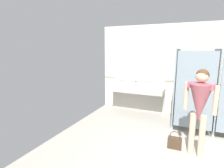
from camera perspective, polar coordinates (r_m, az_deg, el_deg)
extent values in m
cube|color=beige|center=(5.88, 28.25, 3.48)|extent=(6.57, 0.12, 2.78)
cube|color=#9E937F|center=(5.86, 28.00, 0.10)|extent=(6.57, 0.01, 0.06)
cube|color=#B2ADA3|center=(5.82, 7.52, -1.78)|extent=(1.77, 0.58, 0.14)
cube|color=#B2ADA3|center=(6.15, 8.09, -5.05)|extent=(1.77, 0.08, 0.68)
cube|color=beige|center=(5.93, 3.33, -1.28)|extent=(0.42, 0.32, 0.11)
cylinder|color=silver|center=(6.12, 4.10, 0.09)|extent=(0.04, 0.04, 0.11)
cylinder|color=silver|center=(6.06, 3.93, 0.42)|extent=(0.03, 0.11, 0.03)
sphere|color=silver|center=(6.11, 4.74, -0.17)|extent=(0.04, 0.04, 0.04)
cube|color=beige|center=(5.68, 11.72, -2.02)|extent=(0.42, 0.32, 0.11)
cylinder|color=silver|center=(5.88, 12.24, -0.56)|extent=(0.04, 0.04, 0.11)
cylinder|color=silver|center=(5.82, 12.15, -0.22)|extent=(0.03, 0.11, 0.03)
sphere|color=silver|center=(5.88, 12.92, -0.84)|extent=(0.04, 0.04, 0.04)
cube|color=silver|center=(5.99, 8.53, 6.49)|extent=(1.67, 0.02, 1.20)
cube|color=gray|center=(5.18, 19.68, -0.18)|extent=(0.03, 1.32, 1.92)
cylinder|color=silver|center=(4.90, 18.34, -13.20)|extent=(0.05, 0.05, 0.12)
cube|color=gray|center=(5.20, 29.79, -0.95)|extent=(0.03, 1.32, 1.92)
cylinder|color=silver|center=(4.93, 29.34, -13.97)|extent=(0.05, 0.05, 0.12)
cube|color=gray|center=(4.55, 24.81, -2.00)|extent=(0.84, 0.04, 1.82)
cube|color=#B7BABF|center=(4.49, 31.74, 9.84)|extent=(1.90, 0.04, 0.04)
cylinder|color=#DBAD89|center=(3.88, 26.60, -14.72)|extent=(0.11, 0.11, 0.82)
cylinder|color=#DBAD89|center=(3.92, 23.99, -14.23)|extent=(0.11, 0.11, 0.82)
cone|color=#994C56|center=(3.69, 26.08, -5.37)|extent=(0.50, 0.50, 0.70)
cube|color=#994C56|center=(3.62, 26.50, -0.47)|extent=(0.47, 0.28, 0.10)
cylinder|color=#DBAD89|center=(3.61, 30.07, -4.58)|extent=(0.08, 0.08, 0.52)
cylinder|color=#DBAD89|center=(3.73, 22.46, -3.48)|extent=(0.08, 0.08, 0.52)
sphere|color=#DBAD89|center=(3.59, 26.73, 2.21)|extent=(0.22, 0.22, 0.22)
sphere|color=#472D19|center=(3.60, 26.79, 2.46)|extent=(0.23, 0.23, 0.23)
cube|color=#3F2D1E|center=(4.11, 19.26, -17.24)|extent=(0.28, 0.13, 0.23)
torus|color=#3F2D1E|center=(4.04, 19.40, -15.28)|extent=(0.21, 0.02, 0.21)
cylinder|color=#D899B2|center=(5.97, 7.57, -0.04)|extent=(0.07, 0.07, 0.15)
cylinder|color=black|center=(5.95, 7.59, 0.85)|extent=(0.03, 0.03, 0.04)
cylinder|color=beige|center=(5.79, 6.35, -0.60)|extent=(0.07, 0.07, 0.10)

